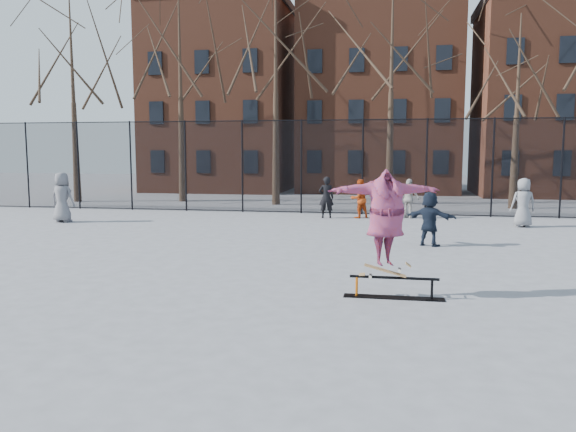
% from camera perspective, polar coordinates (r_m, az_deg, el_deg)
% --- Properties ---
extents(ground, '(100.00, 100.00, 0.00)m').
position_cam_1_polar(ground, '(11.31, -2.03, -7.07)').
color(ground, slate).
extents(skate_rail, '(1.83, 0.28, 0.40)m').
position_cam_1_polar(skate_rail, '(10.52, 10.70, -7.35)').
color(skate_rail, black).
rests_on(skate_rail, ground).
extents(skateboard, '(0.84, 0.20, 0.10)m').
position_cam_1_polar(skateboard, '(10.46, 9.82, -5.77)').
color(skateboard, '#A77543').
rests_on(skateboard, skate_rail).
extents(skater, '(2.21, 1.36, 1.75)m').
position_cam_1_polar(skater, '(10.30, 9.92, -0.74)').
color(skater, '#4D3C96').
rests_on(skater, skateboard).
extents(bystander_grey, '(0.97, 0.68, 1.88)m').
position_cam_1_polar(bystander_grey, '(22.69, -21.96, 1.77)').
color(bystander_grey, slate).
rests_on(bystander_grey, ground).
extents(bystander_black, '(0.65, 0.48, 1.65)m').
position_cam_1_polar(bystander_black, '(22.43, 3.91, 1.90)').
color(bystander_black, black).
rests_on(bystander_black, ground).
extents(bystander_red, '(0.95, 0.89, 1.54)m').
position_cam_1_polar(bystander_red, '(22.56, 7.25, 1.75)').
color(bystander_red, '#AD390F').
rests_on(bystander_red, ground).
extents(bystander_white, '(0.98, 0.83, 1.57)m').
position_cam_1_polar(bystander_white, '(22.82, 12.19, 1.75)').
color(bystander_white, '#B9B2AB').
rests_on(bystander_white, ground).
extents(bystander_navy, '(1.49, 1.02, 1.54)m').
position_cam_1_polar(bystander_navy, '(16.30, 14.20, -0.28)').
color(bystander_navy, black).
rests_on(bystander_navy, ground).
extents(bystander_extra, '(0.92, 0.67, 1.73)m').
position_cam_1_polar(bystander_extra, '(21.37, 22.78, 1.27)').
color(bystander_extra, slate).
rests_on(bystander_extra, ground).
extents(fence, '(34.03, 0.07, 4.00)m').
position_cam_1_polar(fence, '(23.86, 4.66, 5.13)').
color(fence, black).
rests_on(fence, ground).
extents(tree_row, '(33.66, 7.46, 10.67)m').
position_cam_1_polar(tree_row, '(28.39, 5.14, 16.11)').
color(tree_row, black).
rests_on(tree_row, ground).
extents(rowhouses, '(29.00, 7.00, 13.00)m').
position_cam_1_polar(rowhouses, '(36.92, 7.94, 11.86)').
color(rowhouses, brown).
rests_on(rowhouses, ground).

